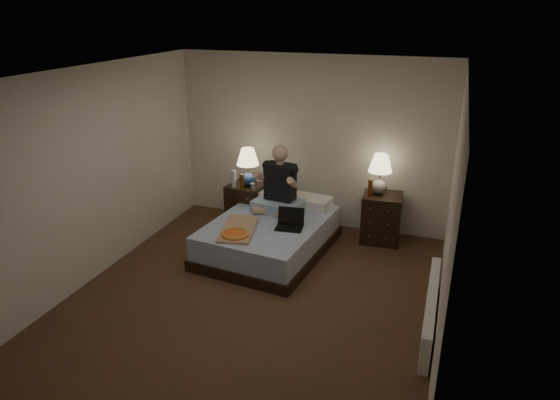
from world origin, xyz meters
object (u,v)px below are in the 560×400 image
at_px(nightstand_right, 381,218).
at_px(water_bottle, 234,179).
at_px(lamp_right, 380,174).
at_px(person, 278,179).
at_px(beer_bottle_left, 242,182).
at_px(bed, 269,236).
at_px(lamp_left, 248,167).
at_px(soda_can, 253,187).
at_px(radiator, 430,310).
at_px(pizza_box, 235,234).
at_px(laptop, 289,220).
at_px(beer_bottle_right, 370,188).
at_px(nightstand_left, 246,206).

bearing_deg(nightstand_right, water_bottle, -176.48).
height_order(lamp_right, person, person).
height_order(nightstand_right, beer_bottle_left, beer_bottle_left).
height_order(lamp_right, beer_bottle_left, lamp_right).
height_order(bed, nightstand_right, nightstand_right).
distance_m(bed, person, 0.78).
bearing_deg(lamp_left, soda_can, -50.01).
bearing_deg(lamp_right, beer_bottle_left, -168.47).
bearing_deg(bed, radiator, -19.08).
xyz_separation_m(nightstand_right, beer_bottle_left, (-1.95, -0.35, 0.42)).
bearing_deg(lamp_left, lamp_right, 6.24).
bearing_deg(soda_can, beer_bottle_left, -171.25).
distance_m(bed, nightstand_right, 1.60).
bearing_deg(pizza_box, laptop, 28.60).
xyz_separation_m(beer_bottle_left, laptop, (0.93, -0.64, -0.19)).
relative_size(nightstand_right, lamp_left, 1.22).
height_order(nightstand_right, lamp_left, lamp_left).
bearing_deg(bed, nightstand_right, 38.45).
distance_m(person, pizza_box, 1.08).
bearing_deg(beer_bottle_left, laptop, -34.67).
bearing_deg(lamp_right, bed, -145.26).
relative_size(person, radiator, 0.58).
bearing_deg(water_bottle, soda_can, -6.00).
height_order(beer_bottle_right, radiator, beer_bottle_right).
distance_m(bed, soda_can, 0.84).
distance_m(pizza_box, radiator, 2.42).
bearing_deg(bed, nightstand_left, 138.14).
height_order(bed, radiator, bed).
height_order(nightstand_right, pizza_box, nightstand_right).
bearing_deg(pizza_box, soda_can, 89.22).
height_order(nightstand_left, lamp_left, lamp_left).
bearing_deg(beer_bottle_left, radiator, -29.02).
distance_m(lamp_left, water_bottle, 0.26).
bearing_deg(beer_bottle_right, person, -161.13).
bearing_deg(radiator, soda_can, 149.15).
xyz_separation_m(nightstand_right, radiator, (0.80, -1.87, -0.14)).
bearing_deg(laptop, nightstand_right, 37.04).
distance_m(person, radiator, 2.65).
xyz_separation_m(laptop, radiator, (1.82, -0.88, -0.37)).
bearing_deg(beer_bottle_left, nightstand_right, 10.04).
distance_m(lamp_right, water_bottle, 2.07).
bearing_deg(soda_can, person, -20.87).
xyz_separation_m(nightstand_left, lamp_left, (0.04, 0.00, 0.61)).
distance_m(nightstand_right, soda_can, 1.86).
relative_size(lamp_left, lamp_right, 1.00).
relative_size(beer_bottle_left, radiator, 0.14).
bearing_deg(water_bottle, bed, -36.91).
height_order(lamp_left, water_bottle, lamp_left).
height_order(lamp_left, beer_bottle_right, lamp_left).
distance_m(lamp_right, soda_can, 1.78).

